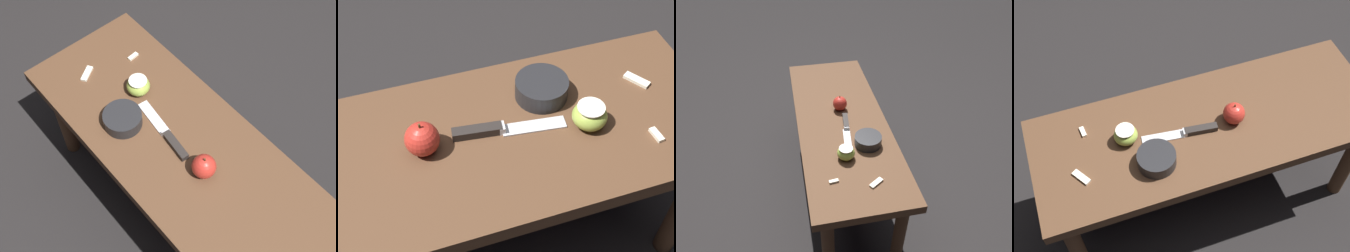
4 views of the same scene
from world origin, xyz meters
TOP-DOWN VIEW (x-y plane):
  - ground_plane at (0.00, 0.00)m, footprint 8.00×8.00m
  - wooden_bench at (0.00, 0.00)m, footprint 1.14×0.42m
  - knife at (-0.07, -0.01)m, footprint 0.24×0.06m
  - apple_whole at (0.08, -0.01)m, footprint 0.07×0.07m
  - apple_cut at (-0.27, 0.03)m, footprint 0.07×0.07m
  - apple_slice_near_knife at (-0.43, -0.06)m, footprint 0.05×0.06m
  - apple_slice_center at (-0.39, 0.10)m, footprint 0.02×0.04m
  - bowl at (-0.20, -0.08)m, footprint 0.12×0.12m

SIDE VIEW (x-z plane):
  - ground_plane at x=0.00m, z-range 0.00..0.00m
  - wooden_bench at x=0.00m, z-range 0.17..0.64m
  - apple_slice_near_knife at x=-0.43m, z-range 0.47..0.48m
  - apple_slice_center at x=-0.39m, z-range 0.47..0.48m
  - knife at x=-0.07m, z-range 0.47..0.49m
  - bowl at x=-0.20m, z-range 0.47..0.52m
  - apple_cut at x=-0.27m, z-range 0.47..0.53m
  - apple_whole at x=0.08m, z-range 0.47..0.55m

